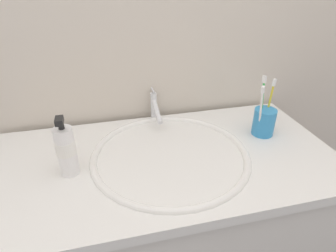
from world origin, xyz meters
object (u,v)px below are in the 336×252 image
at_px(faucet, 155,107).
at_px(soap_dispenser, 66,150).
at_px(toothbrush_cup, 264,122).
at_px(toothbrush_white, 261,109).
at_px(toothbrush_yellow, 270,102).
at_px(toothbrush_green, 262,101).

height_order(faucet, soap_dispenser, soap_dispenser).
distance_m(toothbrush_cup, toothbrush_white, 0.08).
relative_size(toothbrush_yellow, toothbrush_green, 0.94).
height_order(toothbrush_white, toothbrush_green, toothbrush_green).
bearing_deg(toothbrush_white, faucet, 146.11).
distance_m(faucet, toothbrush_yellow, 0.41).
xyz_separation_m(toothbrush_cup, toothbrush_yellow, (0.02, 0.02, 0.07)).
bearing_deg(toothbrush_white, toothbrush_green, 56.03).
height_order(toothbrush_cup, toothbrush_green, toothbrush_green).
bearing_deg(faucet, toothbrush_yellow, -24.41).
bearing_deg(toothbrush_cup, toothbrush_green, 113.52).
distance_m(toothbrush_cup, soap_dispenser, 0.66).
relative_size(toothbrush_yellow, soap_dispenser, 1.02).
height_order(toothbrush_cup, soap_dispenser, soap_dispenser).
distance_m(faucet, soap_dispenser, 0.40).
relative_size(toothbrush_green, soap_dispenser, 1.10).
height_order(toothbrush_white, toothbrush_yellow, toothbrush_white).
bearing_deg(toothbrush_yellow, faucet, 155.59).
bearing_deg(toothbrush_yellow, toothbrush_white, -143.76).
distance_m(faucet, toothbrush_green, 0.39).
distance_m(toothbrush_yellow, soap_dispenser, 0.68).
xyz_separation_m(toothbrush_white, toothbrush_green, (0.03, 0.04, 0.01)).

